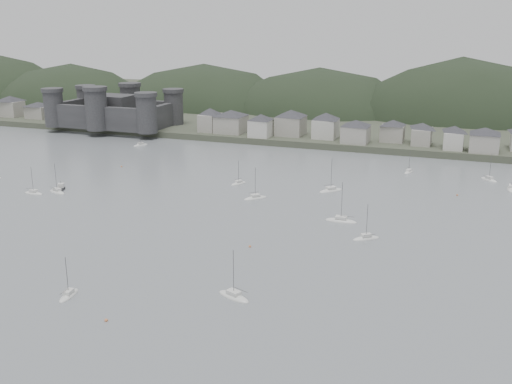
% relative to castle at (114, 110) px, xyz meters
% --- Properties ---
extents(ground, '(900.00, 900.00, 0.00)m').
position_rel_castle_xyz_m(ground, '(120.00, -179.80, -10.96)').
color(ground, slate).
rests_on(ground, ground).
extents(far_shore_land, '(900.00, 250.00, 3.00)m').
position_rel_castle_xyz_m(far_shore_land, '(120.00, 115.20, -9.46)').
color(far_shore_land, '#383D2D').
rests_on(far_shore_land, ground).
extents(forested_ridge, '(851.55, 103.94, 102.57)m').
position_rel_castle_xyz_m(forested_ridge, '(124.83, 89.60, -22.25)').
color(forested_ridge, black).
rests_on(forested_ridge, ground).
extents(castle, '(66.00, 43.00, 20.00)m').
position_rel_castle_xyz_m(castle, '(0.00, 0.00, 0.00)').
color(castle, '#2F2F31').
rests_on(castle, far_shore_land).
extents(waterfront_town, '(451.48, 28.46, 12.92)m').
position_rel_castle_xyz_m(waterfront_town, '(170.59, 3.54, -2.30)').
color(waterfront_town, gray).
rests_on(waterfront_town, far_shore_land).
extents(moored_fleet, '(251.18, 177.40, 13.16)m').
position_rel_castle_xyz_m(moored_fleet, '(118.20, -112.99, -10.79)').
color(moored_fleet, silver).
rests_on(moored_fleet, ground).
extents(motor_launch_far, '(5.23, 7.20, 3.65)m').
position_rel_castle_xyz_m(motor_launch_far, '(48.36, -106.00, -10.66)').
color(motor_launch_far, black).
rests_on(motor_launch_far, ground).
extents(mooring_buoys, '(128.49, 134.78, 0.70)m').
position_rel_castle_xyz_m(mooring_buoys, '(125.08, -129.84, -10.81)').
color(mooring_buoys, '#CD7544').
rests_on(mooring_buoys, ground).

